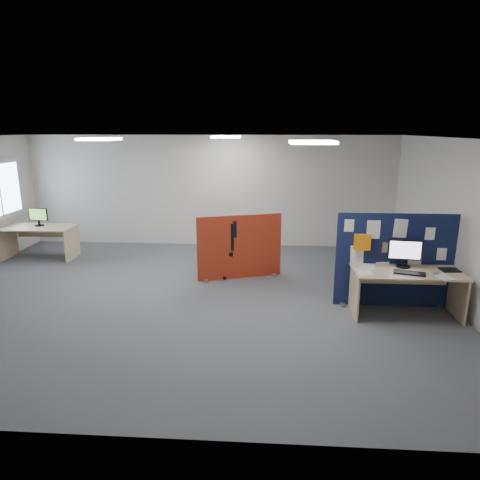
# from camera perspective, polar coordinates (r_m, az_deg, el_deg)

# --- Properties ---
(floor) EXTENTS (9.00, 9.00, 0.00)m
(floor) POSITION_cam_1_polar(r_m,az_deg,el_deg) (7.59, -7.35, -7.51)
(floor) COLOR #54565C
(floor) RESTS_ON ground
(ceiling) EXTENTS (9.00, 7.00, 0.02)m
(ceiling) POSITION_cam_1_polar(r_m,az_deg,el_deg) (7.04, -8.09, 13.31)
(ceiling) COLOR white
(ceiling) RESTS_ON wall_back
(wall_back) EXTENTS (9.00, 0.02, 2.70)m
(wall_back) POSITION_cam_1_polar(r_m,az_deg,el_deg) (10.59, -3.99, 6.50)
(wall_back) COLOR silver
(wall_back) RESTS_ON floor
(wall_front) EXTENTS (9.00, 0.02, 2.70)m
(wall_front) POSITION_cam_1_polar(r_m,az_deg,el_deg) (3.97, -17.68, -8.28)
(wall_front) COLOR silver
(wall_front) RESTS_ON floor
(wall_right) EXTENTS (0.02, 7.00, 2.70)m
(wall_right) POSITION_cam_1_polar(r_m,az_deg,el_deg) (7.70, 27.30, 1.78)
(wall_right) COLOR silver
(wall_right) RESTS_ON floor
(ceiling_lights) EXTENTS (4.10, 4.10, 0.04)m
(ceiling_lights) POSITION_cam_1_polar(r_m,az_deg,el_deg) (7.64, -4.53, 13.28)
(ceiling_lights) COLOR white
(ceiling_lights) RESTS_ON ceiling
(navy_divider) EXTENTS (1.88, 0.30, 1.55)m
(navy_divider) POSITION_cam_1_polar(r_m,az_deg,el_deg) (7.36, 19.73, -2.55)
(navy_divider) COLOR #10143D
(navy_divider) RESTS_ON floor
(main_desk) EXTENTS (1.64, 0.73, 0.73)m
(main_desk) POSITION_cam_1_polar(r_m,az_deg,el_deg) (7.14, 21.26, -5.14)
(main_desk) COLOR #CDB383
(main_desk) RESTS_ON floor
(monitor_main) EXTENTS (0.51, 0.21, 0.44)m
(monitor_main) POSITION_cam_1_polar(r_m,az_deg,el_deg) (7.16, 21.08, -1.52)
(monitor_main) COLOR black
(monitor_main) RESTS_ON main_desk
(keyboard) EXTENTS (0.48, 0.30, 0.02)m
(keyboard) POSITION_cam_1_polar(r_m,az_deg,el_deg) (6.93, 21.66, -4.11)
(keyboard) COLOR black
(keyboard) RESTS_ON main_desk
(mouse) EXTENTS (0.11, 0.08, 0.03)m
(mouse) POSITION_cam_1_polar(r_m,az_deg,el_deg) (7.06, 24.57, -4.05)
(mouse) COLOR gray
(mouse) RESTS_ON main_desk
(paper_tray) EXTENTS (0.30, 0.24, 0.01)m
(paper_tray) POSITION_cam_1_polar(r_m,az_deg,el_deg) (7.35, 26.18, -3.59)
(paper_tray) COLOR black
(paper_tray) RESTS_ON main_desk
(red_divider) EXTENTS (1.60, 0.57, 1.25)m
(red_divider) POSITION_cam_1_polar(r_m,az_deg,el_deg) (8.27, -0.05, -1.01)
(red_divider) COLOR #AD2F16
(red_divider) RESTS_ON floor
(second_desk) EXTENTS (1.54, 0.77, 0.73)m
(second_desk) POSITION_cam_1_polar(r_m,az_deg,el_deg) (10.59, -25.14, 0.71)
(second_desk) COLOR #CDB383
(second_desk) RESTS_ON floor
(monitor_second) EXTENTS (0.45, 0.20, 0.40)m
(monitor_second) POSITION_cam_1_polar(r_m,az_deg,el_deg) (10.56, -25.30, 2.90)
(monitor_second) COLOR black
(monitor_second) RESTS_ON second_desk
(office_chair) EXTENTS (0.75, 0.73, 1.13)m
(office_chair) POSITION_cam_1_polar(r_m,az_deg,el_deg) (8.42, -1.30, -0.53)
(office_chair) COLOR black
(office_chair) RESTS_ON floor
(desk_papers) EXTENTS (1.38, 0.76, 0.00)m
(desk_papers) POSITION_cam_1_polar(r_m,az_deg,el_deg) (6.93, 19.50, -4.00)
(desk_papers) COLOR white
(desk_papers) RESTS_ON main_desk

